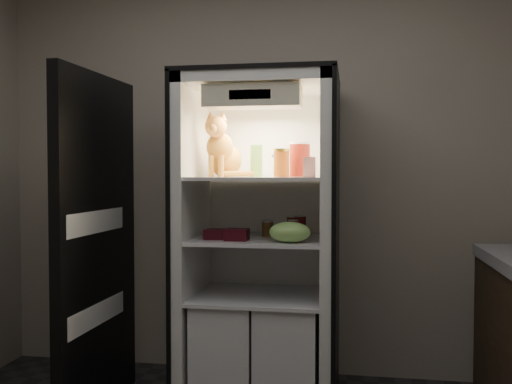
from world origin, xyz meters
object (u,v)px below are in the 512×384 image
at_px(tabby_cat, 223,152).
at_px(cream_carton, 310,167).
at_px(mayo_tub, 280,165).
at_px(soda_can_b, 300,226).
at_px(salsa_jar, 281,163).
at_px(berry_box_right, 237,235).
at_px(parmesan_shaker, 256,161).
at_px(pepper_jar, 300,159).
at_px(soda_can_a, 292,227).
at_px(grape_bag, 290,232).
at_px(berry_box_left, 215,234).
at_px(soda_can_c, 293,230).
at_px(refrigerator, 261,262).
at_px(condiment_jar, 268,228).

bearing_deg(tabby_cat, cream_carton, -17.59).
xyz_separation_m(mayo_tub, soda_can_b, (0.13, -0.08, -0.35)).
bearing_deg(salsa_jar, berry_box_right, -153.99).
distance_m(parmesan_shaker, pepper_jar, 0.25).
distance_m(salsa_jar, soda_can_a, 0.39).
bearing_deg(tabby_cat, mayo_tub, 21.94).
bearing_deg(tabby_cat, berry_box_right, -50.81).
xyz_separation_m(parmesan_shaker, soda_can_b, (0.26, 0.00, -0.38)).
relative_size(tabby_cat, mayo_tub, 2.91).
bearing_deg(salsa_jar, pepper_jar, 53.54).
distance_m(grape_bag, berry_box_left, 0.44).
xyz_separation_m(soda_can_a, soda_can_b, (0.05, -0.01, 0.00)).
bearing_deg(cream_carton, soda_can_c, 131.42).
bearing_deg(parmesan_shaker, refrigerator, 16.18).
bearing_deg(salsa_jar, soda_can_b, 43.80).
xyz_separation_m(parmesan_shaker, condiment_jar, (0.07, 0.01, -0.39)).
bearing_deg(soda_can_b, mayo_tub, 148.53).
distance_m(mayo_tub, pepper_jar, 0.14).
relative_size(tabby_cat, soda_can_a, 3.22).
bearing_deg(tabby_cat, salsa_jar, -6.43).
relative_size(refrigerator, berry_box_right, 15.07).
height_order(tabby_cat, parmesan_shaker, tabby_cat).
bearing_deg(mayo_tub, salsa_jar, -79.66).
relative_size(tabby_cat, cream_carton, 3.55).
distance_m(cream_carton, condiment_jar, 0.51).
xyz_separation_m(refrigerator, berry_box_left, (-0.23, -0.18, 0.18)).
height_order(salsa_jar, cream_carton, salsa_jar).
distance_m(refrigerator, grape_bag, 0.39).
xyz_separation_m(condiment_jar, berry_box_right, (-0.14, -0.21, -0.02)).
xyz_separation_m(tabby_cat, cream_carton, (0.53, -0.25, -0.09)).
distance_m(mayo_tub, condiment_jar, 0.38).
distance_m(refrigerator, mayo_tub, 0.58).
height_order(salsa_jar, grape_bag, salsa_jar).
bearing_deg(berry_box_right, refrigerator, 64.71).
relative_size(pepper_jar, grape_bag, 0.91).
bearing_deg(salsa_jar, soda_can_c, -32.52).
relative_size(pepper_jar, soda_can_a, 1.72).
distance_m(salsa_jar, berry_box_left, 0.55).
bearing_deg(berry_box_left, mayo_tub, 37.24).
distance_m(refrigerator, salsa_jar, 0.60).
height_order(pepper_jar, soda_can_c, pepper_jar).
relative_size(soda_can_b, condiment_jar, 1.30).
relative_size(grape_bag, berry_box_left, 1.99).
xyz_separation_m(cream_carton, soda_can_b, (-0.07, 0.25, -0.34)).
distance_m(condiment_jar, berry_box_left, 0.32).
xyz_separation_m(refrigerator, soda_can_b, (0.23, -0.00, 0.21)).
relative_size(soda_can_a, berry_box_left, 1.06).
height_order(mayo_tub, berry_box_right, mayo_tub).
bearing_deg(pepper_jar, berry_box_right, -143.81).
relative_size(refrigerator, salsa_jar, 11.90).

